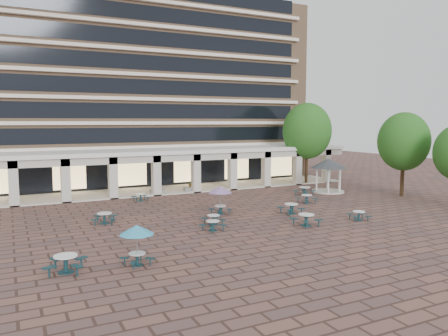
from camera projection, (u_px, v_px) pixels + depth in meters
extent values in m
plane|color=brown|center=(233.00, 218.00, 32.98)|extent=(120.00, 120.00, 0.00)
cube|color=#9F7A59|center=(139.00, 91.00, 54.53)|extent=(40.00, 15.00, 22.00)
cube|color=silver|center=(159.00, 147.00, 48.32)|extent=(36.80, 0.50, 0.35)
cube|color=black|center=(159.00, 135.00, 48.38)|extent=(35.20, 0.05, 1.60)
cube|color=silver|center=(159.00, 123.00, 48.04)|extent=(36.80, 0.50, 0.35)
cube|color=black|center=(158.00, 111.00, 48.11)|extent=(35.20, 0.05, 1.60)
cube|color=silver|center=(159.00, 99.00, 47.76)|extent=(36.80, 0.50, 0.35)
cube|color=black|center=(158.00, 87.00, 47.83)|extent=(35.20, 0.05, 1.60)
cube|color=silver|center=(158.00, 75.00, 47.49)|extent=(36.80, 0.50, 0.35)
cube|color=black|center=(158.00, 63.00, 47.55)|extent=(35.20, 0.05, 1.60)
cube|color=silver|center=(158.00, 51.00, 47.21)|extent=(36.80, 0.50, 0.35)
cube|color=black|center=(157.00, 39.00, 47.28)|extent=(35.20, 0.05, 1.60)
cube|color=silver|center=(158.00, 26.00, 46.93)|extent=(36.80, 0.50, 0.35)
cube|color=black|center=(157.00, 14.00, 47.00)|extent=(35.20, 0.05, 1.60)
cube|color=silver|center=(157.00, 1.00, 46.66)|extent=(36.80, 0.50, 0.35)
cube|color=white|center=(168.00, 151.00, 45.90)|extent=(42.00, 6.60, 0.40)
cube|color=beige|center=(177.00, 157.00, 43.41)|extent=(42.00, 0.30, 0.90)
cube|color=black|center=(160.00, 171.00, 48.56)|extent=(38.00, 0.15, 3.20)
cube|color=beige|center=(168.00, 190.00, 46.34)|extent=(42.00, 6.00, 0.12)
cube|color=beige|center=(13.00, 183.00, 37.30)|extent=(0.80, 0.80, 4.00)
cube|color=beige|center=(66.00, 180.00, 39.16)|extent=(0.80, 0.80, 4.00)
cube|color=beige|center=(113.00, 178.00, 41.02)|extent=(0.80, 0.80, 4.00)
cube|color=beige|center=(156.00, 175.00, 42.88)|extent=(0.80, 0.80, 4.00)
cube|color=beige|center=(196.00, 173.00, 44.75)|extent=(0.80, 0.80, 4.00)
cube|color=beige|center=(232.00, 171.00, 46.61)|extent=(0.80, 0.80, 4.00)
cube|color=beige|center=(266.00, 169.00, 48.47)|extent=(0.80, 0.80, 4.00)
cube|color=beige|center=(297.00, 167.00, 50.33)|extent=(0.80, 0.80, 4.00)
cube|color=beige|center=(326.00, 166.00, 52.19)|extent=(0.80, 0.80, 4.00)
cube|color=#FFD88C|center=(70.00, 178.00, 44.22)|extent=(3.20, 0.08, 2.40)
cube|color=#FFD88C|center=(132.00, 174.00, 47.04)|extent=(3.20, 0.08, 2.40)
cube|color=#FFD88C|center=(187.00, 171.00, 49.86)|extent=(3.20, 0.08, 2.40)
cube|color=#FFD88C|center=(237.00, 169.00, 52.68)|extent=(3.20, 0.08, 2.40)
cube|color=#FFD88C|center=(281.00, 166.00, 55.50)|extent=(3.20, 0.08, 2.40)
cylinder|color=#163B42|center=(66.00, 272.00, 21.10)|extent=(0.79, 0.79, 0.05)
cylinder|color=#163B42|center=(66.00, 265.00, 21.07)|extent=(0.20, 0.20, 0.74)
cylinder|color=white|center=(65.00, 256.00, 21.02)|extent=(1.13, 1.13, 0.06)
cube|color=#163B42|center=(81.00, 258.00, 21.76)|extent=(0.70, 0.56, 0.06)
cylinder|color=#163B42|center=(81.00, 263.00, 21.78)|extent=(0.09, 0.09, 0.47)
cube|color=#163B42|center=(55.00, 259.00, 21.57)|extent=(0.56, 0.70, 0.06)
cylinder|color=#163B42|center=(55.00, 264.00, 21.60)|extent=(0.09, 0.09, 0.47)
cube|color=#163B42|center=(49.00, 267.00, 20.35)|extent=(0.70, 0.56, 0.06)
cylinder|color=#163B42|center=(49.00, 273.00, 20.38)|extent=(0.09, 0.09, 0.47)
cube|color=#163B42|center=(77.00, 266.00, 20.53)|extent=(0.56, 0.70, 0.06)
cylinder|color=#163B42|center=(77.00, 271.00, 20.56)|extent=(0.09, 0.09, 0.47)
cylinder|color=#163B42|center=(359.00, 220.00, 32.25)|extent=(0.62, 0.62, 0.04)
cylinder|color=#163B42|center=(359.00, 216.00, 32.22)|extent=(0.16, 0.16, 0.59)
cylinder|color=white|center=(359.00, 212.00, 32.18)|extent=(0.89, 0.89, 0.04)
cube|color=#163B42|center=(362.00, 213.00, 32.75)|extent=(0.55, 0.43, 0.04)
cylinder|color=#163B42|center=(362.00, 216.00, 32.77)|extent=(0.07, 0.07, 0.37)
cube|color=#163B42|center=(350.00, 214.00, 32.64)|extent=(0.43, 0.55, 0.04)
cylinder|color=#163B42|center=(350.00, 216.00, 32.66)|extent=(0.07, 0.07, 0.37)
cube|color=#163B42|center=(355.00, 217.00, 31.67)|extent=(0.55, 0.43, 0.04)
cylinder|color=#163B42|center=(355.00, 219.00, 31.69)|extent=(0.07, 0.07, 0.37)
cube|color=#163B42|center=(368.00, 216.00, 31.78)|extent=(0.43, 0.55, 0.04)
cylinder|color=#163B42|center=(368.00, 219.00, 31.80)|extent=(0.07, 0.07, 0.37)
cylinder|color=#163B42|center=(306.00, 226.00, 30.51)|extent=(0.77, 0.77, 0.04)
cylinder|color=#163B42|center=(306.00, 221.00, 30.48)|extent=(0.20, 0.20, 0.73)
cylinder|color=white|center=(306.00, 215.00, 30.43)|extent=(1.10, 1.10, 0.06)
cube|color=#163B42|center=(306.00, 216.00, 31.30)|extent=(0.62, 0.67, 0.06)
cylinder|color=#163B42|center=(306.00, 220.00, 31.33)|extent=(0.09, 0.09, 0.46)
cube|color=#163B42|center=(294.00, 218.00, 30.64)|extent=(0.67, 0.62, 0.06)
cylinder|color=#163B42|center=(294.00, 222.00, 30.66)|extent=(0.09, 0.09, 0.46)
cube|color=#163B42|center=(306.00, 222.00, 29.63)|extent=(0.62, 0.67, 0.06)
cylinder|color=#163B42|center=(306.00, 225.00, 29.65)|extent=(0.09, 0.09, 0.46)
cube|color=#163B42|center=(319.00, 220.00, 30.29)|extent=(0.67, 0.62, 0.06)
cylinder|color=#163B42|center=(319.00, 223.00, 30.32)|extent=(0.09, 0.09, 0.46)
cylinder|color=#163B42|center=(137.00, 265.00, 22.15)|extent=(0.60, 0.60, 0.03)
cylinder|color=#163B42|center=(137.00, 260.00, 22.12)|extent=(0.15, 0.15, 0.56)
cylinder|color=white|center=(137.00, 253.00, 22.08)|extent=(0.85, 0.85, 0.04)
cube|color=#163B42|center=(141.00, 254.00, 22.77)|extent=(0.44, 0.53, 0.04)
cylinder|color=#163B42|center=(141.00, 258.00, 22.79)|extent=(0.07, 0.07, 0.36)
cube|color=#163B42|center=(124.00, 258.00, 22.16)|extent=(0.53, 0.44, 0.04)
cylinder|color=#163B42|center=(124.00, 262.00, 22.18)|extent=(0.07, 0.07, 0.36)
cube|color=#163B42|center=(134.00, 262.00, 21.45)|extent=(0.44, 0.53, 0.04)
cylinder|color=#163B42|center=(134.00, 266.00, 21.47)|extent=(0.07, 0.07, 0.36)
cube|color=#163B42|center=(150.00, 258.00, 22.06)|extent=(0.53, 0.44, 0.04)
cylinder|color=#163B42|center=(150.00, 262.00, 22.08)|extent=(0.07, 0.07, 0.36)
cylinder|color=gray|center=(137.00, 246.00, 22.04)|extent=(0.04, 0.04, 2.05)
cone|color=#3396C0|center=(137.00, 230.00, 21.95)|extent=(1.80, 1.80, 0.47)
cylinder|color=#163B42|center=(213.00, 230.00, 29.18)|extent=(0.62, 0.62, 0.04)
cylinder|color=#163B42|center=(213.00, 226.00, 29.15)|extent=(0.16, 0.16, 0.58)
cylinder|color=white|center=(213.00, 221.00, 29.12)|extent=(0.88, 0.88, 0.04)
cube|color=#163B42|center=(214.00, 223.00, 29.83)|extent=(0.45, 0.55, 0.04)
cylinder|color=#163B42|center=(214.00, 225.00, 29.85)|extent=(0.07, 0.07, 0.37)
cube|color=#163B42|center=(203.00, 225.00, 29.18)|extent=(0.55, 0.45, 0.04)
cylinder|color=#163B42|center=(203.00, 228.00, 29.20)|extent=(0.07, 0.07, 0.37)
cube|color=#163B42|center=(212.00, 227.00, 28.46)|extent=(0.45, 0.55, 0.04)
cylinder|color=#163B42|center=(212.00, 230.00, 28.48)|extent=(0.07, 0.07, 0.37)
cube|color=#163B42|center=(223.00, 225.00, 29.10)|extent=(0.55, 0.45, 0.04)
cylinder|color=#163B42|center=(223.00, 228.00, 29.13)|extent=(0.07, 0.07, 0.37)
cylinder|color=#163B42|center=(220.00, 214.00, 34.33)|extent=(0.64, 0.64, 0.04)
cylinder|color=#163B42|center=(220.00, 210.00, 34.29)|extent=(0.16, 0.16, 0.60)
cylinder|color=white|center=(220.00, 206.00, 34.26)|extent=(0.91, 0.91, 0.05)
cube|color=#163B42|center=(222.00, 207.00, 34.99)|extent=(0.49, 0.56, 0.05)
cylinder|color=#163B42|center=(222.00, 210.00, 35.01)|extent=(0.07, 0.07, 0.38)
cube|color=#163B42|center=(211.00, 209.00, 34.38)|extent=(0.56, 0.49, 0.05)
cylinder|color=#163B42|center=(211.00, 212.00, 34.40)|extent=(0.07, 0.07, 0.38)
cube|color=#163B42|center=(219.00, 211.00, 33.58)|extent=(0.49, 0.56, 0.05)
cylinder|color=#163B42|center=(219.00, 214.00, 33.60)|extent=(0.07, 0.07, 0.38)
cube|color=#163B42|center=(229.00, 209.00, 34.19)|extent=(0.56, 0.49, 0.05)
cylinder|color=#163B42|center=(229.00, 212.00, 34.21)|extent=(0.07, 0.07, 0.38)
cylinder|color=gray|center=(220.00, 200.00, 34.21)|extent=(0.05, 0.05, 2.20)
cone|color=#8768A6|center=(220.00, 190.00, 34.12)|extent=(1.92, 1.92, 0.50)
cylinder|color=#163B42|center=(291.00, 213.00, 34.55)|extent=(0.74, 0.74, 0.04)
cylinder|color=#163B42|center=(291.00, 209.00, 34.51)|extent=(0.19, 0.19, 0.70)
cylinder|color=white|center=(291.00, 204.00, 34.47)|extent=(1.06, 1.06, 0.05)
cube|color=#163B42|center=(293.00, 206.00, 35.28)|extent=(0.62, 0.62, 0.05)
cylinder|color=#163B42|center=(293.00, 209.00, 35.31)|extent=(0.08, 0.08, 0.44)
cube|color=#163B42|center=(281.00, 207.00, 34.75)|extent=(0.62, 0.62, 0.05)
cylinder|color=#163B42|center=(281.00, 210.00, 34.78)|extent=(0.08, 0.08, 0.44)
cube|color=#163B42|center=(289.00, 210.00, 33.72)|extent=(0.62, 0.62, 0.05)
cylinder|color=#163B42|center=(289.00, 213.00, 33.75)|extent=(0.08, 0.08, 0.44)
cube|color=#163B42|center=(302.00, 208.00, 34.25)|extent=(0.62, 0.62, 0.05)
cylinder|color=#163B42|center=(302.00, 212.00, 34.27)|extent=(0.08, 0.08, 0.44)
cylinder|color=#163B42|center=(105.00, 223.00, 31.17)|extent=(0.72, 0.72, 0.04)
cylinder|color=#163B42|center=(104.00, 219.00, 31.14)|extent=(0.19, 0.19, 0.68)
cylinder|color=white|center=(104.00, 213.00, 31.09)|extent=(1.03, 1.03, 0.05)
cube|color=#163B42|center=(113.00, 215.00, 31.77)|extent=(0.64, 0.51, 0.05)
cylinder|color=#163B42|center=(114.00, 219.00, 31.79)|extent=(0.08, 0.08, 0.43)
cube|color=#163B42|center=(97.00, 216.00, 31.60)|extent=(0.51, 0.64, 0.05)
cylinder|color=#163B42|center=(97.00, 219.00, 31.63)|extent=(0.08, 0.08, 0.43)
cube|color=#163B42|center=(95.00, 219.00, 30.49)|extent=(0.64, 0.51, 0.05)
cylinder|color=#163B42|center=(95.00, 223.00, 30.51)|extent=(0.08, 0.08, 0.43)
cube|color=#163B42|center=(112.00, 219.00, 30.65)|extent=(0.51, 0.64, 0.05)
cylinder|color=#163B42|center=(112.00, 222.00, 30.67)|extent=(0.08, 0.08, 0.43)
cylinder|color=#163B42|center=(213.00, 224.00, 30.98)|extent=(0.62, 0.62, 0.04)
cylinder|color=#163B42|center=(213.00, 220.00, 30.96)|extent=(0.16, 0.16, 0.59)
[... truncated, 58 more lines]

